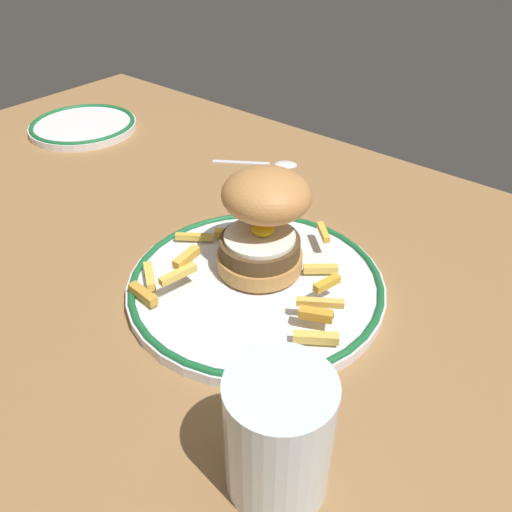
% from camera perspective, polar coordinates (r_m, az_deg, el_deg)
% --- Properties ---
extents(ground_plane, '(1.36, 0.89, 0.04)m').
position_cam_1_polar(ground_plane, '(0.58, -6.27, -6.00)').
color(ground_plane, olive).
extents(dinner_plate, '(0.28, 0.28, 0.02)m').
position_cam_1_polar(dinner_plate, '(0.57, -0.00, -3.06)').
color(dinner_plate, silver).
rests_on(dinner_plate, ground_plane).
extents(burger, '(0.12, 0.13, 0.11)m').
position_cam_1_polar(burger, '(0.56, 0.86, 4.14)').
color(burger, '#B98344').
rests_on(burger, dinner_plate).
extents(fries_pile, '(0.25, 0.23, 0.03)m').
position_cam_1_polar(fries_pile, '(0.56, -1.20, -1.33)').
color(fries_pile, '#E1B84C').
rests_on(fries_pile, dinner_plate).
extents(water_glass, '(0.08, 0.08, 0.11)m').
position_cam_1_polar(water_glass, '(0.39, 2.46, -19.50)').
color(water_glass, silver).
rests_on(water_glass, ground_plane).
extents(side_plate, '(0.19, 0.19, 0.02)m').
position_cam_1_polar(side_plate, '(1.00, -18.35, 13.36)').
color(side_plate, white).
rests_on(side_plate, ground_plane).
extents(spoon, '(0.12, 0.09, 0.01)m').
position_cam_1_polar(spoon, '(0.83, 2.19, 10.17)').
color(spoon, silver).
rests_on(spoon, ground_plane).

